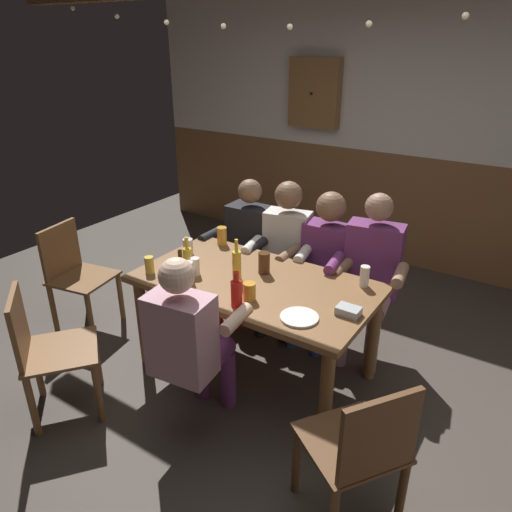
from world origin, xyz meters
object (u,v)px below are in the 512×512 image
object	(u,v)px
chair_empty_far_end	(75,273)
plate_0	(299,317)
chair_empty_near_left	(360,451)
pint_glass_1	(195,266)
wall_dart_cabinet	(314,93)
pint_glass_7	(249,291)
pint_glass_0	(149,265)
person_3	(370,271)
bottle_0	(237,264)
dining_table	(255,294)
pint_glass_6	(364,276)
person_0	(245,243)
chair_empty_near_right	(46,350)
person_1	(284,250)
condiment_caddy	(348,311)
person_4	(189,338)
table_candle	(180,272)
pint_glass_3	(188,247)
person_2	(323,261)
pint_glass_2	(264,263)
bottle_1	(182,275)
bottle_3	(187,258)
bottle_2	(237,292)
pint_glass_4	(222,236)
pint_glass_5	(188,272)

from	to	relation	value
chair_empty_far_end	plate_0	size ratio (longest dim) A/B	3.84
chair_empty_near_left	pint_glass_1	xyz separation A→B (m)	(-1.49, 0.61, 0.32)
wall_dart_cabinet	pint_glass_7	bearing A→B (deg)	-70.58
pint_glass_7	pint_glass_0	bearing A→B (deg)	-174.92
person_3	wall_dart_cabinet	size ratio (longest dim) A/B	1.78
bottle_0	wall_dart_cabinet	bearing A→B (deg)	105.81
dining_table	pint_glass_6	world-z (taller)	pint_glass_6
chair_empty_far_end	pint_glass_0	bearing A→B (deg)	78.82
person_0	person_3	size ratio (longest dim) A/B	0.95
chair_empty_far_end	chair_empty_near_right	bearing A→B (deg)	32.64
person_1	chair_empty_near_right	distance (m)	1.89
pint_glass_7	person_1	bearing A→B (deg)	107.01
condiment_caddy	bottle_0	distance (m)	0.83
person_4	table_candle	size ratio (longest dim) A/B	14.87
condiment_caddy	pint_glass_3	size ratio (longest dim) A/B	1.13
person_2	pint_glass_2	xyz separation A→B (m)	(-0.20, -0.54, 0.14)
person_3	condiment_caddy	distance (m)	0.76
person_0	person_3	bearing A→B (deg)	179.58
chair_empty_near_right	wall_dart_cabinet	world-z (taller)	wall_dart_cabinet
bottle_1	person_3	bearing A→B (deg)	50.30
chair_empty_near_left	bottle_3	bearing A→B (deg)	102.74
chair_empty_near_left	person_2	bearing A→B (deg)	67.03
person_1	wall_dart_cabinet	bearing A→B (deg)	-80.26
chair_empty_near_left	pint_glass_1	world-z (taller)	chair_empty_near_left
pint_glass_3	pint_glass_6	xyz separation A→B (m)	(1.31, 0.25, 0.01)
chair_empty_far_end	pint_glass_7	bearing A→B (deg)	81.57
table_candle	pint_glass_2	bearing A→B (deg)	39.82
person_3	condiment_caddy	size ratio (longest dim) A/B	8.91
person_1	bottle_2	xyz separation A→B (m)	(0.26, -1.02, 0.15)
pint_glass_1	pint_glass_3	xyz separation A→B (m)	(-0.27, 0.24, -0.00)
chair_empty_near_left	bottle_2	world-z (taller)	bottle_2
bottle_3	person_2	bearing A→B (deg)	48.89
pint_glass_1	chair_empty_far_end	bearing A→B (deg)	-173.11
pint_glass_6	person_2	bearing A→B (deg)	143.39
chair_empty_near_left	pint_glass_2	distance (m)	1.46
pint_glass_1	bottle_3	bearing A→B (deg)	159.91
bottle_3	plate_0	bearing A→B (deg)	-8.39
pint_glass_0	table_candle	bearing A→B (deg)	16.58
dining_table	pint_glass_4	distance (m)	0.71
plate_0	pint_glass_7	xyz separation A→B (m)	(-0.37, 0.02, 0.05)
pint_glass_1	person_4	bearing A→B (deg)	-53.65
chair_empty_near_right	pint_glass_5	bearing A→B (deg)	98.63
person_1	person_2	world-z (taller)	person_1
pint_glass_4	bottle_0	bearing A→B (deg)	-43.62
person_1	pint_glass_2	bearing A→B (deg)	94.75
bottle_3	pint_glass_0	xyz separation A→B (m)	(-0.18, -0.19, -0.03)
person_1	chair_empty_near_right	bearing A→B (deg)	57.90
person_1	pint_glass_6	world-z (taller)	person_1
person_4	pint_glass_7	size ratio (longest dim) A/B	10.28
pint_glass_4	person_0	bearing A→B (deg)	85.70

